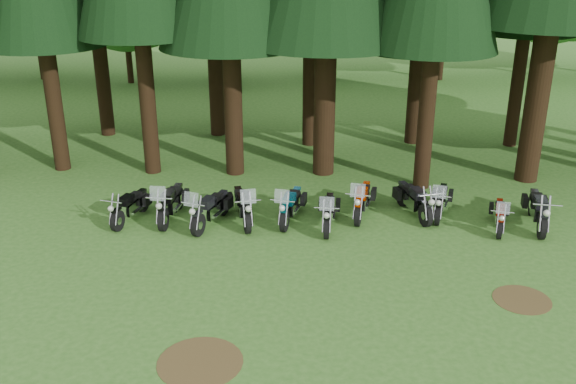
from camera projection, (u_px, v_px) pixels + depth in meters
name	position (u px, v px, depth m)	size (l,w,h in m)	color
ground	(338.00, 310.00, 15.13)	(120.00, 120.00, 0.00)	#31671F
decid_3	(229.00, 4.00, 36.79)	(6.12, 5.95, 7.65)	black
decid_4	(337.00, 5.00, 37.91)	(5.93, 5.76, 7.41)	black
dirt_patch_0	(200.00, 362.00, 13.29)	(1.80, 1.80, 0.01)	#4C3D1E
dirt_patch_1	(522.00, 300.00, 15.57)	(1.40, 1.40, 0.01)	#4C3D1E
motorcycle_0	(130.00, 207.00, 19.71)	(0.76, 2.11, 0.88)	black
motorcycle_1	(171.00, 204.00, 19.79)	(0.59, 2.46, 1.54)	black
motorcycle_2	(211.00, 210.00, 19.39)	(1.11, 2.31, 1.49)	black
motorcycle_3	(243.00, 207.00, 19.60)	(0.84, 2.39, 1.51)	black
motorcycle_4	(291.00, 206.00, 19.69)	(0.82, 2.30, 1.45)	black
motorcycle_5	(328.00, 213.00, 19.25)	(0.55, 2.26, 1.42)	black
motorcycle_6	(362.00, 201.00, 20.07)	(0.86, 2.35, 1.48)	black
motorcycle_7	(414.00, 201.00, 20.07)	(0.77, 2.31, 0.96)	black
motorcycle_8	(441.00, 202.00, 20.08)	(0.93, 2.18, 1.39)	black
motorcycle_9	(500.00, 216.00, 19.16)	(0.76, 1.98, 1.25)	black
motorcycle_10	(538.00, 211.00, 19.31)	(0.61, 2.43, 0.99)	black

